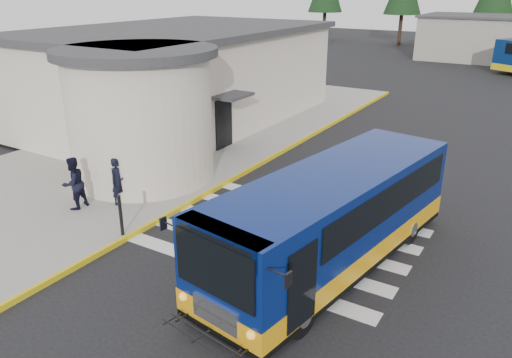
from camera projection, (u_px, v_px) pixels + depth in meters
The scene contains 9 objects.
ground at pixel (303, 228), 15.41m from camera, with size 140.00×140.00×0.00m, color black.
sidewalk at pixel (167, 146), 22.94m from camera, with size 10.00×34.00×0.15m, color gray.
curb_strip at pixel (259, 165), 20.52m from camera, with size 0.12×34.00×0.16m, color gold.
station_building at pixel (174, 78), 25.23m from camera, with size 12.70×18.70×4.80m.
crosswalk at pixel (277, 234), 15.01m from camera, with size 8.00×5.35×0.01m.
transit_bus at pixel (332, 222), 12.93m from camera, with size 4.20×9.58×2.63m.
pedestrian_a at pixel (118, 181), 16.45m from camera, with size 0.58×0.38×1.59m, color black.
pedestrian_b at pixel (73, 183), 16.09m from camera, with size 0.85×0.66×1.74m, color black.
bollard at pixel (121, 215), 14.43m from camera, with size 0.10×0.10×1.25m, color black.
Camera 1 is at (5.97, -12.52, 7.03)m, focal length 35.00 mm.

